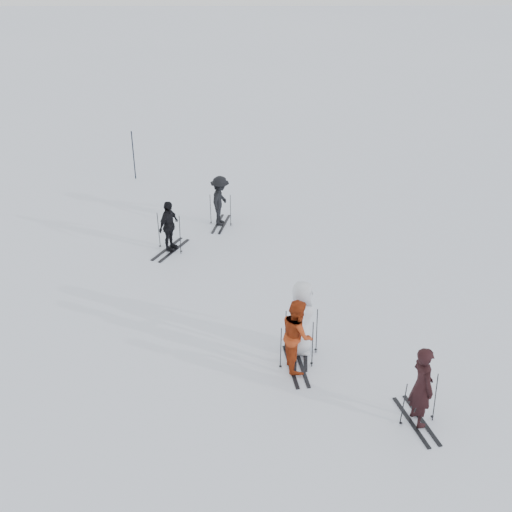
{
  "coord_description": "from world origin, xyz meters",
  "views": [
    {
      "loc": [
        -0.18,
        -14.48,
        9.44
      ],
      "look_at": [
        0.0,
        1.0,
        1.0
      ],
      "focal_mm": 45.0,
      "sensor_mm": 36.0,
      "label": 1
    }
  ],
  "objects_px": {
    "skier_uphill_left": "(169,227)",
    "skier_uphill_far": "(220,201)",
    "skier_grey": "(302,318)",
    "skier_red": "(297,335)",
    "piste_marker": "(134,155)",
    "skier_near_dark": "(422,387)"
  },
  "relations": [
    {
      "from": "skier_grey",
      "to": "skier_uphill_left",
      "type": "relative_size",
      "value": 1.16
    },
    {
      "from": "skier_red",
      "to": "skier_uphill_far",
      "type": "relative_size",
      "value": 1.06
    },
    {
      "from": "skier_uphill_far",
      "to": "piste_marker",
      "type": "relative_size",
      "value": 0.87
    },
    {
      "from": "skier_grey",
      "to": "skier_red",
      "type": "bearing_deg",
      "value": 171.19
    },
    {
      "from": "skier_red",
      "to": "piste_marker",
      "type": "bearing_deg",
      "value": 16.99
    },
    {
      "from": "skier_near_dark",
      "to": "skier_grey",
      "type": "xyz_separation_m",
      "value": [
        -2.25,
        2.47,
        0.01
      ]
    },
    {
      "from": "skier_red",
      "to": "skier_grey",
      "type": "relative_size",
      "value": 0.95
    },
    {
      "from": "skier_grey",
      "to": "skier_uphill_left",
      "type": "distance_m",
      "value": 6.39
    },
    {
      "from": "skier_uphill_far",
      "to": "piste_marker",
      "type": "distance_m",
      "value": 5.49
    },
    {
      "from": "skier_uphill_left",
      "to": "skier_uphill_far",
      "type": "xyz_separation_m",
      "value": [
        1.51,
        1.83,
        0.04
      ]
    },
    {
      "from": "skier_uphill_far",
      "to": "piste_marker",
      "type": "bearing_deg",
      "value": 51.68
    },
    {
      "from": "skier_uphill_far",
      "to": "skier_near_dark",
      "type": "bearing_deg",
      "value": -143.31
    },
    {
      "from": "skier_red",
      "to": "skier_uphill_far",
      "type": "height_order",
      "value": "skier_red"
    },
    {
      "from": "skier_uphill_left",
      "to": "piste_marker",
      "type": "bearing_deg",
      "value": 45.09
    },
    {
      "from": "skier_red",
      "to": "skier_uphill_left",
      "type": "relative_size",
      "value": 1.1
    },
    {
      "from": "skier_red",
      "to": "skier_grey",
      "type": "bearing_deg",
      "value": -21.44
    },
    {
      "from": "skier_grey",
      "to": "piste_marker",
      "type": "distance_m",
      "value": 12.63
    },
    {
      "from": "skier_grey",
      "to": "skier_uphill_far",
      "type": "relative_size",
      "value": 1.11
    },
    {
      "from": "skier_near_dark",
      "to": "piste_marker",
      "type": "height_order",
      "value": "piste_marker"
    },
    {
      "from": "skier_uphill_far",
      "to": "skier_uphill_left",
      "type": "bearing_deg",
      "value": 152.22
    },
    {
      "from": "skier_red",
      "to": "skier_uphill_left",
      "type": "xyz_separation_m",
      "value": [
        -3.55,
        5.83,
        -0.08
      ]
    },
    {
      "from": "skier_uphill_left",
      "to": "skier_grey",
      "type": "bearing_deg",
      "value": -118.07
    }
  ]
}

